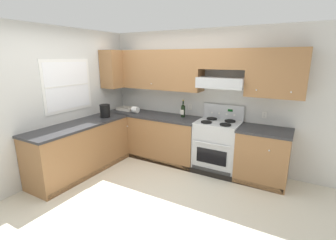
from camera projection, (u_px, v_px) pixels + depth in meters
name	position (u px, v px, depth m)	size (l,w,h in m)	color
ground_plane	(138.00, 189.00, 3.86)	(7.04, 7.04, 0.00)	beige
wall_back	(201.00, 88.00, 4.58)	(4.68, 0.57, 2.55)	silver
wall_left	(74.00, 96.00, 4.47)	(0.47, 4.00, 2.55)	silver
counter_back_run	(179.00, 141.00, 4.74)	(3.60, 0.65, 0.91)	olive
counter_left_run	(81.00, 149.00, 4.33)	(0.63, 1.91, 0.91)	olive
stove	(217.00, 146.00, 4.38)	(0.76, 0.62, 1.20)	#B7BABC
wine_bottle	(183.00, 110.00, 4.67)	(0.08, 0.08, 0.34)	black
bowl	(127.00, 109.00, 5.34)	(0.39, 0.27, 0.06)	beige
bucket	(105.00, 111.00, 4.67)	(0.20, 0.20, 0.25)	black
paper_towel_roll	(135.00, 110.00, 5.05)	(0.13, 0.13, 0.13)	white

